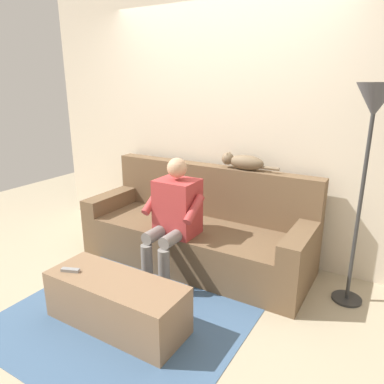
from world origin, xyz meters
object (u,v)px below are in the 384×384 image
(person_solo_seated, at_px, (174,213))
(remote_gray, at_px, (70,270))
(coffee_table, at_px, (116,302))
(couch, at_px, (198,232))
(floor_lamp, at_px, (372,121))
(cat_on_backrest, at_px, (243,162))

(person_solo_seated, height_order, remote_gray, person_solo_seated)
(coffee_table, height_order, remote_gray, remote_gray)
(couch, distance_m, floor_lamp, 1.85)
(coffee_table, xyz_separation_m, person_solo_seated, (0.02, -0.82, 0.43))
(couch, xyz_separation_m, floor_lamp, (-1.43, -0.02, 1.17))
(cat_on_backrest, height_order, remote_gray, cat_on_backrest)
(couch, relative_size, person_solo_seated, 2.03)
(person_solo_seated, height_order, cat_on_backrest, person_solo_seated)
(floor_lamp, bearing_deg, person_solo_seated, 15.38)
(person_solo_seated, bearing_deg, coffee_table, 91.74)
(cat_on_backrest, relative_size, remote_gray, 4.14)
(couch, xyz_separation_m, person_solo_seated, (0.02, 0.38, 0.32))
(remote_gray, xyz_separation_m, floor_lamp, (-1.80, -1.30, 1.09))
(couch, bearing_deg, cat_on_backrest, -141.52)
(remote_gray, relative_size, floor_lamp, 0.08)
(cat_on_backrest, bearing_deg, coffee_table, 76.90)
(couch, distance_m, cat_on_backrest, 0.83)
(remote_gray, bearing_deg, couch, -127.25)
(coffee_table, height_order, cat_on_backrest, cat_on_backrest)
(couch, bearing_deg, coffee_table, 90.00)
(coffee_table, xyz_separation_m, cat_on_backrest, (-0.34, -1.47, 0.82))
(couch, height_order, floor_lamp, floor_lamp)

